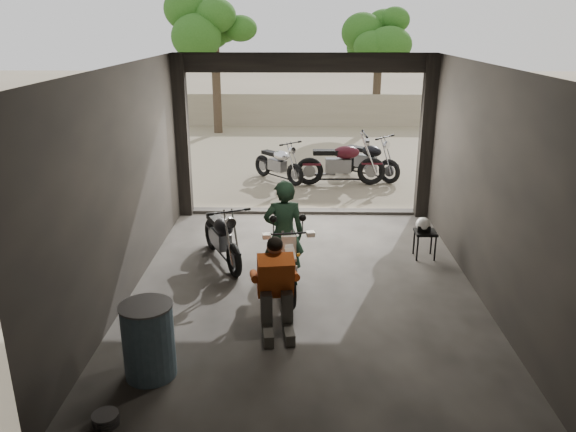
{
  "coord_description": "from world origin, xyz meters",
  "views": [
    {
      "loc": [
        -0.08,
        -7.47,
        3.72
      ],
      "look_at": [
        -0.25,
        0.6,
        0.94
      ],
      "focal_mm": 35.0,
      "sensor_mm": 36.0,
      "label": 1
    }
  ],
  "objects_px": {
    "mechanic": "(277,290)",
    "oil_drum": "(149,342)",
    "left_bike": "(222,233)",
    "sign_post": "(438,127)",
    "outside_bike_a": "(278,160)",
    "stool": "(425,235)",
    "helmet": "(423,224)",
    "outside_bike_b": "(341,159)",
    "main_bike": "(284,255)",
    "outside_bike_c": "(367,156)",
    "rider": "(284,234)"
  },
  "relations": [
    {
      "from": "mechanic",
      "to": "rider",
      "type": "bearing_deg",
      "value": 80.07
    },
    {
      "from": "main_bike",
      "to": "rider",
      "type": "relative_size",
      "value": 1.0
    },
    {
      "from": "stool",
      "to": "helmet",
      "type": "distance_m",
      "value": 0.2
    },
    {
      "from": "main_bike",
      "to": "outside_bike_c",
      "type": "relative_size",
      "value": 0.96
    },
    {
      "from": "mechanic",
      "to": "oil_drum",
      "type": "height_order",
      "value": "mechanic"
    },
    {
      "from": "outside_bike_b",
      "to": "outside_bike_c",
      "type": "relative_size",
      "value": 1.12
    },
    {
      "from": "main_bike",
      "to": "oil_drum",
      "type": "relative_size",
      "value": 1.86
    },
    {
      "from": "main_bike",
      "to": "outside_bike_b",
      "type": "bearing_deg",
      "value": 69.02
    },
    {
      "from": "left_bike",
      "to": "sign_post",
      "type": "bearing_deg",
      "value": 14.19
    },
    {
      "from": "left_bike",
      "to": "mechanic",
      "type": "height_order",
      "value": "mechanic"
    },
    {
      "from": "outside_bike_b",
      "to": "oil_drum",
      "type": "bearing_deg",
      "value": 160.37
    },
    {
      "from": "mechanic",
      "to": "oil_drum",
      "type": "relative_size",
      "value": 1.36
    },
    {
      "from": "outside_bike_b",
      "to": "stool",
      "type": "bearing_deg",
      "value": -167.48
    },
    {
      "from": "outside_bike_c",
      "to": "left_bike",
      "type": "bearing_deg",
      "value": -166.68
    },
    {
      "from": "outside_bike_b",
      "to": "outside_bike_c",
      "type": "xyz_separation_m",
      "value": [
        0.71,
        0.61,
        -0.07
      ]
    },
    {
      "from": "outside_bike_a",
      "to": "outside_bike_c",
      "type": "xyz_separation_m",
      "value": [
        2.22,
        0.27,
        0.05
      ]
    },
    {
      "from": "helmet",
      "to": "outside_bike_c",
      "type": "bearing_deg",
      "value": 97.37
    },
    {
      "from": "left_bike",
      "to": "outside_bike_b",
      "type": "relative_size",
      "value": 0.81
    },
    {
      "from": "mechanic",
      "to": "left_bike",
      "type": "bearing_deg",
      "value": 106.35
    },
    {
      "from": "sign_post",
      "to": "outside_bike_a",
      "type": "bearing_deg",
      "value": 137.12
    },
    {
      "from": "mechanic",
      "to": "helmet",
      "type": "relative_size",
      "value": 4.66
    },
    {
      "from": "outside_bike_b",
      "to": "sign_post",
      "type": "xyz_separation_m",
      "value": [
        1.94,
        -1.29,
        1.01
      ]
    },
    {
      "from": "helmet",
      "to": "oil_drum",
      "type": "xyz_separation_m",
      "value": [
        -3.67,
        -3.39,
        -0.16
      ]
    },
    {
      "from": "outside_bike_a",
      "to": "outside_bike_c",
      "type": "relative_size",
      "value": 0.91
    },
    {
      "from": "outside_bike_b",
      "to": "sign_post",
      "type": "distance_m",
      "value": 2.54
    },
    {
      "from": "outside_bike_a",
      "to": "outside_bike_b",
      "type": "bearing_deg",
      "value": -55.98
    },
    {
      "from": "main_bike",
      "to": "outside_bike_b",
      "type": "distance_m",
      "value": 5.79
    },
    {
      "from": "mechanic",
      "to": "oil_drum",
      "type": "bearing_deg",
      "value": -152.32
    },
    {
      "from": "main_bike",
      "to": "helmet",
      "type": "relative_size",
      "value": 6.38
    },
    {
      "from": "helmet",
      "to": "sign_post",
      "type": "xyz_separation_m",
      "value": [
        0.9,
        3.18,
        1.05
      ]
    },
    {
      "from": "outside_bike_a",
      "to": "mechanic",
      "type": "height_order",
      "value": "mechanic"
    },
    {
      "from": "stool",
      "to": "helmet",
      "type": "relative_size",
      "value": 1.9
    },
    {
      "from": "oil_drum",
      "to": "left_bike",
      "type": "bearing_deg",
      "value": 83.12
    },
    {
      "from": "main_bike",
      "to": "mechanic",
      "type": "xyz_separation_m",
      "value": [
        -0.06,
        -1.23,
        0.05
      ]
    },
    {
      "from": "rider",
      "to": "outside_bike_b",
      "type": "bearing_deg",
      "value": -107.29
    },
    {
      "from": "helmet",
      "to": "oil_drum",
      "type": "bearing_deg",
      "value": -133.66
    },
    {
      "from": "outside_bike_a",
      "to": "sign_post",
      "type": "bearing_deg",
      "value": -68.56
    },
    {
      "from": "outside_bike_a",
      "to": "mechanic",
      "type": "relative_size",
      "value": 1.29
    },
    {
      "from": "sign_post",
      "to": "helmet",
      "type": "bearing_deg",
      "value": -123.41
    },
    {
      "from": "rider",
      "to": "sign_post",
      "type": "bearing_deg",
      "value": -131.56
    },
    {
      "from": "outside_bike_c",
      "to": "mechanic",
      "type": "bearing_deg",
      "value": -152.36
    },
    {
      "from": "left_bike",
      "to": "mechanic",
      "type": "relative_size",
      "value": 1.29
    },
    {
      "from": "rider",
      "to": "oil_drum",
      "type": "relative_size",
      "value": 1.87
    },
    {
      "from": "main_bike",
      "to": "rider",
      "type": "xyz_separation_m",
      "value": [
        -0.0,
        0.14,
        0.27
      ]
    },
    {
      "from": "outside_bike_b",
      "to": "sign_post",
      "type": "bearing_deg",
      "value": -124.69
    },
    {
      "from": "outside_bike_a",
      "to": "stool",
      "type": "height_order",
      "value": "outside_bike_a"
    },
    {
      "from": "stool",
      "to": "oil_drum",
      "type": "bearing_deg",
      "value": -137.74
    },
    {
      "from": "helmet",
      "to": "oil_drum",
      "type": "height_order",
      "value": "oil_drum"
    },
    {
      "from": "outside_bike_b",
      "to": "helmet",
      "type": "distance_m",
      "value": 4.59
    },
    {
      "from": "mechanic",
      "to": "helmet",
      "type": "height_order",
      "value": "mechanic"
    }
  ]
}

